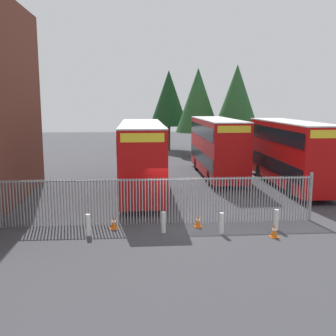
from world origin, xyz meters
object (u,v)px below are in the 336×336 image
(traffic_cone_by_gate, at_px, (114,223))
(traffic_cone_near_kerb, at_px, (198,221))
(double_decker_bus_behind_fence_right, at_px, (217,145))
(bollard_near_right, at_px, (222,223))
(double_decker_bus_near_gate, at_px, (142,155))
(bollard_near_left, at_px, (88,225))
(bollard_center_front, at_px, (164,222))
(traffic_cone_mid_forecourt, at_px, (274,231))
(bollard_far_right, at_px, (276,220))
(double_decker_bus_behind_fence_left, at_px, (290,151))

(traffic_cone_by_gate, xyz_separation_m, traffic_cone_near_kerb, (3.85, -0.02, 0.00))
(double_decker_bus_behind_fence_right, bearing_deg, bollard_near_right, -100.20)
(double_decker_bus_near_gate, height_order, double_decker_bus_behind_fence_right, same)
(bollard_near_left, bearing_deg, bollard_center_front, 2.62)
(traffic_cone_near_kerb, bearing_deg, bollard_center_front, -157.28)
(bollard_center_front, xyz_separation_m, traffic_cone_mid_forecourt, (4.66, -0.95, -0.19))
(bollard_near_left, distance_m, bollard_far_right, 8.33)
(traffic_cone_by_gate, xyz_separation_m, traffic_cone_mid_forecourt, (6.88, -1.66, 0.00))
(double_decker_bus_near_gate, distance_m, traffic_cone_by_gate, 7.45)
(bollard_near_left, xyz_separation_m, traffic_cone_by_gate, (1.04, 0.86, -0.19))
(double_decker_bus_behind_fence_right, xyz_separation_m, bollard_near_left, (-8.21, -13.32, -1.95))
(double_decker_bus_behind_fence_left, relative_size, traffic_cone_mid_forecourt, 18.32)
(double_decker_bus_behind_fence_right, distance_m, traffic_cone_near_kerb, 13.10)
(double_decker_bus_near_gate, xyz_separation_m, traffic_cone_by_gate, (-1.35, -7.01, -2.13))
(double_decker_bus_behind_fence_right, xyz_separation_m, bollard_center_front, (-4.95, -13.17, -1.95))
(traffic_cone_near_kerb, bearing_deg, double_decker_bus_near_gate, 109.54)
(bollard_near_left, bearing_deg, double_decker_bus_near_gate, 73.07)
(traffic_cone_near_kerb, bearing_deg, bollard_near_right, -49.54)
(bollard_far_right, height_order, traffic_cone_mid_forecourt, bollard_far_right)
(double_decker_bus_near_gate, relative_size, bollard_far_right, 11.38)
(bollard_center_front, bearing_deg, double_decker_bus_near_gate, 96.38)
(double_decker_bus_behind_fence_right, distance_m, traffic_cone_mid_forecourt, 14.29)
(double_decker_bus_near_gate, distance_m, double_decker_bus_behind_fence_left, 10.11)
(bollard_near_right, bearing_deg, double_decker_bus_behind_fence_left, 55.04)
(double_decker_bus_behind_fence_right, height_order, bollard_center_front, double_decker_bus_behind_fence_right)
(double_decker_bus_behind_fence_left, relative_size, traffic_cone_near_kerb, 18.32)
(double_decker_bus_near_gate, relative_size, traffic_cone_near_kerb, 18.32)
(bollard_center_front, relative_size, bollard_far_right, 1.00)
(bollard_center_front, height_order, traffic_cone_near_kerb, bollard_center_front)
(double_decker_bus_behind_fence_right, bearing_deg, double_decker_bus_behind_fence_left, -43.87)
(double_decker_bus_behind_fence_left, height_order, bollard_near_left, double_decker_bus_behind_fence_left)
(bollard_near_right, bearing_deg, bollard_near_left, 177.99)
(double_decker_bus_behind_fence_right, height_order, bollard_near_left, double_decker_bus_behind_fence_right)
(traffic_cone_by_gate, distance_m, traffic_cone_near_kerb, 3.85)
(bollard_far_right, bearing_deg, traffic_cone_near_kerb, 168.47)
(traffic_cone_mid_forecourt, xyz_separation_m, traffic_cone_near_kerb, (-3.03, 1.64, 0.00))
(traffic_cone_by_gate, height_order, traffic_cone_near_kerb, same)
(double_decker_bus_behind_fence_right, relative_size, bollard_near_left, 11.38)
(double_decker_bus_behind_fence_left, bearing_deg, traffic_cone_by_gate, -143.44)
(bollard_near_left, distance_m, traffic_cone_by_gate, 1.36)
(double_decker_bus_near_gate, distance_m, double_decker_bus_behind_fence_right, 7.97)
(double_decker_bus_near_gate, distance_m, bollard_near_right, 8.96)
(double_decker_bus_behind_fence_left, xyz_separation_m, bollard_far_right, (-4.07, -9.15, -1.95))
(double_decker_bus_near_gate, height_order, double_decker_bus_behind_fence_left, same)
(double_decker_bus_near_gate, bearing_deg, bollard_near_left, -106.93)
(double_decker_bus_behind_fence_left, xyz_separation_m, bollard_near_right, (-6.63, -9.49, -1.95))
(double_decker_bus_behind_fence_left, relative_size, traffic_cone_by_gate, 18.32)
(bollard_near_right, relative_size, traffic_cone_by_gate, 1.61)
(double_decker_bus_behind_fence_left, distance_m, bollard_near_left, 15.62)
(double_decker_bus_near_gate, height_order, bollard_far_right, double_decker_bus_near_gate)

